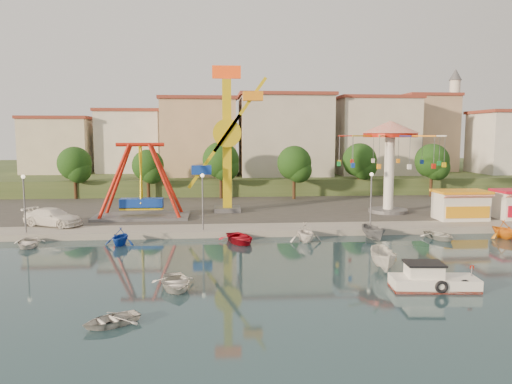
{
  "coord_description": "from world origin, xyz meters",
  "views": [
    {
      "loc": [
        -6.87,
        -33.1,
        9.52
      ],
      "look_at": [
        -2.95,
        14.0,
        4.0
      ],
      "focal_mm": 35.0,
      "sensor_mm": 36.0,
      "label": 1
    }
  ],
  "objects": [
    {
      "name": "ground",
      "position": [
        0.0,
        0.0,
        0.0
      ],
      "size": [
        200.0,
        200.0,
        0.0
      ],
      "primitive_type": "plane",
      "color": "#122733",
      "rests_on": "ground"
    },
    {
      "name": "quay_deck",
      "position": [
        0.0,
        62.0,
        0.3
      ],
      "size": [
        200.0,
        100.0,
        0.6
      ],
      "primitive_type": "cube",
      "color": "#9E998E",
      "rests_on": "ground"
    },
    {
      "name": "asphalt_pad",
      "position": [
        0.0,
        30.0,
        0.6
      ],
      "size": [
        90.0,
        28.0,
        0.01
      ],
      "primitive_type": "cube",
      "color": "#4C4944",
      "rests_on": "quay_deck"
    },
    {
      "name": "hill_terrace",
      "position": [
        0.0,
        67.0,
        1.5
      ],
      "size": [
        200.0,
        60.0,
        3.0
      ],
      "primitive_type": "cube",
      "color": "#384C26",
      "rests_on": "ground"
    },
    {
      "name": "pirate_ship_ride",
      "position": [
        -14.65,
        20.31,
        4.39
      ],
      "size": [
        10.0,
        5.0,
        8.0
      ],
      "color": "#59595E",
      "rests_on": "quay_deck"
    },
    {
      "name": "kamikaze_tower",
      "position": [
        -5.13,
        23.75,
        8.51
      ],
      "size": [
        6.08,
        3.1,
        16.5
      ],
      "color": "#59595E",
      "rests_on": "quay_deck"
    },
    {
      "name": "wave_swinger",
      "position": [
        12.82,
        21.71,
        8.2
      ],
      "size": [
        11.6,
        11.6,
        10.4
      ],
      "color": "#59595E",
      "rests_on": "quay_deck"
    },
    {
      "name": "booth_left",
      "position": [
        18.73,
        16.49,
        2.16
      ],
      "size": [
        5.4,
        3.78,
        3.08
      ],
      "color": "white",
      "rests_on": "quay_deck"
    },
    {
      "name": "lamp_post_0",
      "position": [
        -24.0,
        13.0,
        3.1
      ],
      "size": [
        0.14,
        0.14,
        5.0
      ],
      "primitive_type": "cylinder",
      "color": "#59595E",
      "rests_on": "quay_deck"
    },
    {
      "name": "lamp_post_1",
      "position": [
        -8.0,
        13.0,
        3.1
      ],
      "size": [
        0.14,
        0.14,
        5.0
      ],
      "primitive_type": "cylinder",
      "color": "#59595E",
      "rests_on": "quay_deck"
    },
    {
      "name": "lamp_post_2",
      "position": [
        8.0,
        13.0,
        3.1
      ],
      "size": [
        0.14,
        0.14,
        5.0
      ],
      "primitive_type": "cylinder",
      "color": "#59595E",
      "rests_on": "quay_deck"
    },
    {
      "name": "tree_0",
      "position": [
        -26.0,
        36.98,
        5.47
      ],
      "size": [
        4.6,
        4.6,
        7.19
      ],
      "color": "#382314",
      "rests_on": "quay_deck"
    },
    {
      "name": "tree_1",
      "position": [
        -16.0,
        36.24,
        5.2
      ],
      "size": [
        4.35,
        4.35,
        6.8
      ],
      "color": "#382314",
      "rests_on": "quay_deck"
    },
    {
      "name": "tree_2",
      "position": [
        -6.0,
        35.81,
        5.92
      ],
      "size": [
        5.02,
        5.02,
        7.85
      ],
      "color": "#382314",
      "rests_on": "quay_deck"
    },
    {
      "name": "tree_3",
      "position": [
        4.0,
        34.36,
        5.55
      ],
      "size": [
        4.68,
        4.68,
        7.32
      ],
      "color": "#382314",
      "rests_on": "quay_deck"
    },
    {
      "name": "tree_4",
      "position": [
        14.0,
        37.35,
        5.75
      ],
      "size": [
        4.86,
        4.86,
        7.6
      ],
      "color": "#382314",
      "rests_on": "quay_deck"
    },
    {
      "name": "tree_5",
      "position": [
        24.0,
        35.54,
        5.71
      ],
      "size": [
        4.83,
        4.83,
        7.54
      ],
      "color": "#382314",
      "rests_on": "quay_deck"
    },
    {
      "name": "building_0",
      "position": [
        -33.37,
        46.06,
        8.93
      ],
      "size": [
        9.26,
        9.53,
        11.87
      ],
      "primitive_type": "cube",
      "color": "beige",
      "rests_on": "hill_terrace"
    },
    {
      "name": "building_1",
      "position": [
        -21.33,
        51.38,
        7.32
      ],
      "size": [
        12.33,
        9.01,
        8.63
      ],
      "primitive_type": "cube",
      "color": "silver",
      "rests_on": "hill_terrace"
    },
    {
      "name": "building_2",
      "position": [
        -8.19,
        51.96,
        8.62
      ],
      "size": [
        11.95,
        9.28,
        11.23
      ],
      "primitive_type": "cube",
      "color": "tan",
      "rests_on": "hill_terrace"
    },
    {
      "name": "building_3",
      "position": [
        5.6,
        48.8,
        7.6
      ],
      "size": [
        12.59,
        10.5,
        9.2
      ],
      "primitive_type": "cube",
      "color": "beige",
      "rests_on": "hill_terrace"
    },
    {
      "name": "building_4",
      "position": [
        19.07,
        52.2,
        7.62
      ],
      "size": [
        10.75,
        9.23,
        9.24
      ],
      "primitive_type": "cube",
      "color": "beige",
      "rests_on": "hill_terrace"
    },
    {
      "name": "building_5",
      "position": [
        32.37,
        50.33,
        8.61
      ],
      "size": [
        12.77,
        10.96,
        11.21
      ],
      "primitive_type": "cube",
      "color": "tan",
      "rests_on": "hill_terrace"
    },
    {
      "name": "minaret",
      "position": [
        36.0,
        54.0,
        12.55
      ],
      "size": [
        2.8,
        2.8,
        18.0
      ],
      "color": "silver",
      "rests_on": "hill_terrace"
    },
    {
      "name": "cabin_motorboat",
      "position": [
        6.4,
        -4.28,
        0.49
      ],
      "size": [
        5.36,
        2.46,
        1.83
      ],
      "rotation": [
        0.0,
        0.0,
        -0.09
      ],
      "color": "white",
      "rests_on": "ground"
    },
    {
      "name": "rowboat_a",
      "position": [
        -9.38,
        -2.84,
        0.39
      ],
      "size": [
        3.34,
        4.21,
        0.78
      ],
      "primitive_type": "imported",
      "rotation": [
        0.0,
        0.0,
        0.18
      ],
      "color": "silver",
      "rests_on": "ground"
    },
    {
      "name": "rowboat_b",
      "position": [
        -12.11,
        -8.61,
        0.3
      ],
      "size": [
        3.57,
        3.35,
        0.6
      ],
      "primitive_type": "imported",
      "rotation": [
        0.0,
        0.0,
        -0.97
      ],
      "color": "beige",
      "rests_on": "ground"
    },
    {
      "name": "skiff",
      "position": [
        4.88,
        0.18,
        0.79
      ],
      "size": [
        2.13,
        4.29,
        1.59
      ],
      "primitive_type": "imported",
      "rotation": [
        0.0,
        0.0,
        -0.15
      ],
      "color": "silver",
      "rests_on": "ground"
    },
    {
      "name": "van",
      "position": [
        -22.64,
        16.34,
        1.46
      ],
      "size": [
        6.39,
        4.62,
        1.72
      ],
      "primitive_type": "imported",
      "rotation": [
        0.0,
        0.0,
        1.15
      ],
      "color": "white",
      "rests_on": "quay_deck"
    },
    {
      "name": "moored_boat_0",
      "position": [
        -22.71,
        9.8,
        0.37
      ],
      "size": [
        3.2,
        3.98,
        0.73
      ],
      "primitive_type": "imported",
      "rotation": [
        0.0,
        0.0,
        0.21
      ],
      "color": "silver",
      "rests_on": "ground"
    },
    {
      "name": "moored_boat_1",
      "position": [
        -15.03,
        9.8,
        0.76
      ],
      "size": [
        2.9,
        3.23,
        1.52
      ],
      "primitive_type": "imported",
      "rotation": [
        0.0,
        0.0,
        -0.15
      ],
      "color": "#143DB4",
      "rests_on": "ground"
    },
    {
      "name": "moored_boat_3",
      "position": [
        -4.72,
        9.8,
        0.44
      ],
      "size": [
        4.16,
        4.94,
        0.87
      ],
      "primitive_type": "imported",
      "rotation": [
        0.0,
        0.0,
        0.31
      ],
      "color": "#B00E1D",
      "rests_on": "ground"
    },
    {
      "name": "moored_boat_4",
      "position": [
        1.08,
        9.8,
        0.86
      ],
      "size": [
        3.22,
        3.61,
        1.73
      ],
      "primitive_type": "imported",
      "rotation": [
        0.0,
        0.0,
        0.13
      ],
      "color": "white",
      "rests_on": "ground"
    },
    {
      "name": "moored_boat_5",
      "position": [
        7.3,
        9.8,
        0.7
      ],
      "size": [
        1.85,
        3.78,
        1.4
      ],
      "primitive_type": "imported",
      "rotation": [
        0.0,
        0.0,
        0.14
      ],
      "color": "slate",
      "rests_on": "ground"
    },
    {
      "name": "moored_boat_6",
      "position": [
        13.45,
        9.8,
        0.37
      ],
      "size": [
        3.28,
        4.02,
        0.73
      ],
      "primitive_type": "imported",
      "rotation": [
        0.0,
        0.0,
        0.24
      ],
      "color": "silver",
      "rests_on": "ground"
    },
    {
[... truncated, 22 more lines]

